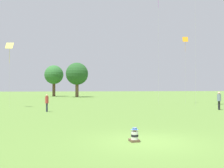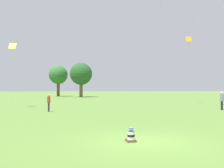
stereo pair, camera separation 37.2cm
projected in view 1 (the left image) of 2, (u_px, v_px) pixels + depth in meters
ground_plane at (147, 142)px, 10.67m from camera, size 300.00×300.00×0.00m
seated_toddler at (135, 136)px, 10.64m from camera, size 0.38×0.47×0.59m
person_standing_2 at (219, 99)px, 26.05m from camera, size 0.52×0.52×1.80m
person_standing_3 at (47, 101)px, 23.93m from camera, size 0.32×0.32×1.60m
kite_3 at (9, 48)px, 28.98m from camera, size 0.84×0.56×7.21m
kite_4 at (185, 42)px, 36.74m from camera, size 0.79×0.44×9.37m
distant_tree_0 at (54, 75)px, 67.14m from camera, size 4.82×4.82×7.98m
distant_tree_1 at (77, 74)px, 62.16m from camera, size 5.30×5.30×8.19m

